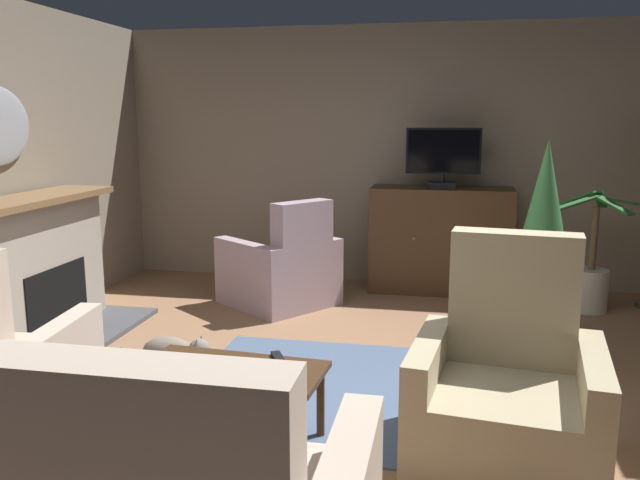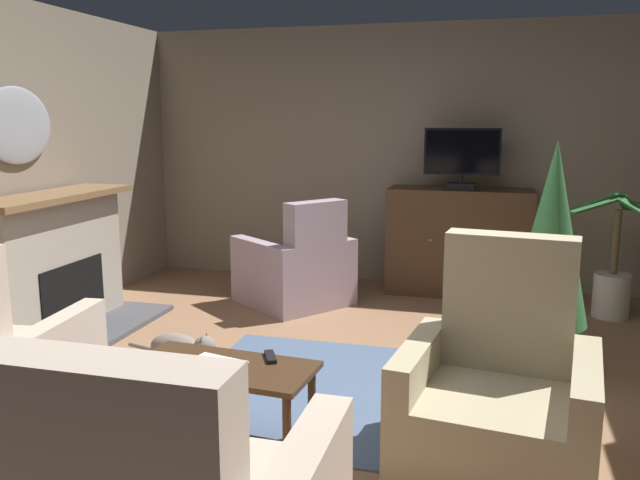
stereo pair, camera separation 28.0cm
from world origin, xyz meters
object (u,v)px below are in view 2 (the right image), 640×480
Objects in this scene: potted_plant_on_hearth_side at (551,249)px; cat at (180,347)px; wall_mirror_oval at (17,126)px; television at (462,157)px; armchair_near_window at (296,271)px; potted_plant_small_fern_corner at (612,285)px; tv_cabinet at (459,244)px; armchair_facing_sofa at (498,397)px; tv_remote at (270,357)px; coffee_table at (224,374)px; folded_newspaper at (214,364)px; fireplace at (56,268)px.

potted_plant_on_hearth_side is 2.64m from cat.
wall_mirror_oval is 1.10× the size of television.
potted_plant_small_fern_corner is at bearing 7.05° from armchair_near_window.
cat is (-1.79, -2.38, -0.39)m from tv_cabinet.
potted_plant_small_fern_corner is (0.96, 2.76, -0.05)m from armchair_facing_sofa.
potted_plant_on_hearth_side reaches higher than tv_remote.
armchair_facing_sofa is 2.33m from cat.
tv_cabinet is at bearing 96.84° from armchair_facing_sofa.
cat is at bearing -127.67° from television.
potted_plant_small_fern_corner is (2.37, 2.92, -0.08)m from coffee_table.
folded_newspaper is 0.28× the size of potted_plant_small_fern_corner.
armchair_near_window reaches higher than coffee_table.
wall_mirror_oval is 1.11× the size of cat.
cat is at bearing -127.05° from tv_cabinet.
potted_plant_on_hearth_side is (1.72, 1.43, 0.50)m from coffee_table.
wall_mirror_oval is 0.50× the size of potted_plant_on_hearth_side.
potted_plant_small_fern_corner is at bearing 50.87° from coffee_table.
potted_plant_small_fern_corner is 3.70m from cat.
fireplace is at bearing 159.54° from folded_newspaper.
tv_cabinet is 2.06m from potted_plant_on_hearth_side.
armchair_facing_sofa is at bearing -18.63° from fireplace.
tv_remote reaches higher than coffee_table.
armchair_near_window is 1.10× the size of potted_plant_small_fern_corner.
fireplace is 1.01× the size of potted_plant_on_hearth_side.
fireplace is 3.66m from tv_cabinet.
television is at bearing 164.68° from potted_plant_small_fern_corner.
fireplace reaches higher than armchair_facing_sofa.
cat is at bearing -169.27° from potted_plant_on_hearth_side.
cat is (-3.14, -1.96, -0.18)m from potted_plant_small_fern_corner.
potted_plant_small_fern_corner is (4.64, 1.61, -1.37)m from wall_mirror_oval.
television is 0.65× the size of potted_plant_small_fern_corner.
folded_newspaper is 0.19× the size of potted_plant_on_hearth_side.
tv_cabinet reaches higher than folded_newspaper.
armchair_facing_sofa is (1.81, -2.42, 0.02)m from armchair_near_window.
cat is (-1.79, -2.32, -1.24)m from television.
wall_mirror_oval is (-0.25, 0.00, 1.12)m from fireplace.
potted_plant_small_fern_corner reaches higher than folded_newspaper.
wall_mirror_oval is 0.65× the size of armchair_near_window.
potted_plant_small_fern_corner is at bearing -64.63° from tv_remote.
coffee_table is 0.92× the size of potted_plant_small_fern_corner.
coffee_table is at bearing 97.59° from tv_remote.
television reaches higher than armchair_near_window.
folded_newspaper is at bearing -140.92° from potted_plant_on_hearth_side.
television reaches higher than cat.
potted_plant_small_fern_corner is at bearing 63.68° from folded_newspaper.
armchair_facing_sofa reaches higher than cat.
coffee_table is at bearing -107.16° from tv_cabinet.
tv_cabinet reaches higher than tv_remote.
coffee_table is 0.63× the size of potted_plant_on_hearth_side.
wall_mirror_oval is at bearing 166.89° from cat.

